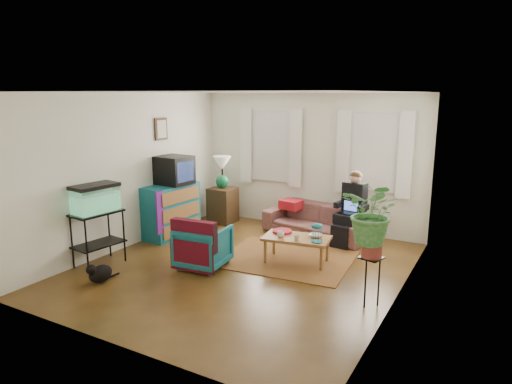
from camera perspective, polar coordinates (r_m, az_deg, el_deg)
The scene contains 31 objects.
floor at distance 6.98m, azimuth -1.62°, elevation -9.47°, with size 4.50×5.00×0.01m, color #4F2B14.
ceiling at distance 6.49m, azimuth -1.76°, elevation 12.38°, with size 4.50×5.00×0.01m, color white.
wall_back at distance 8.83m, azimuth 6.66°, elevation 3.79°, with size 4.50×0.01×2.60m, color silver.
wall_front at distance 4.71m, azimuth -17.49°, elevation -4.14°, with size 4.50×0.01×2.60m, color silver.
wall_left at distance 7.99m, azimuth -15.71°, elevation 2.53°, with size 0.01×5.00×2.60m, color silver.
wall_right at distance 5.82m, azimuth 17.72°, elevation -1.08°, with size 0.01×5.00×2.60m, color silver.
window_left at distance 9.11m, azimuth 1.98°, elevation 5.71°, with size 1.08×0.04×1.38m, color white.
window_right at distance 8.38m, azimuth 14.59°, elevation 4.76°, with size 1.08×0.04×1.38m, color white.
curtains_left at distance 9.04m, azimuth 1.75°, elevation 5.66°, with size 1.36×0.06×1.50m, color white.
curtains_right at distance 8.30m, azimuth 14.45°, elevation 4.70°, with size 1.36×0.06×1.50m, color white.
picture_frame at distance 8.51m, azimuth -11.75°, elevation 7.71°, with size 0.04×0.32×0.40m, color #3D2616.
area_rug at distance 7.35m, azimuth 3.85°, elevation -8.31°, with size 2.00×1.60×0.01m, color brown.
sofa at distance 8.47m, azimuth 7.55°, elevation -2.93°, with size 1.95×0.77×0.76m, color brown.
seated_person at distance 8.09m, azimuth 11.84°, elevation -2.35°, with size 0.49×0.60×1.16m, color black, non-canonical shape.
side_table at distance 9.31m, azimuth -4.18°, elevation -1.64°, with size 0.49×0.49×0.72m, color #422E19.
table_lamp at distance 9.17m, azimuth -4.24°, elevation 2.39°, with size 0.37×0.37×0.65m, color white, non-canonical shape.
dresser at distance 8.52m, azimuth -10.66°, elevation -2.27°, with size 0.53×1.07×0.96m, color #11596A.
crt_tv at distance 8.43m, azimuth -10.24°, elevation 2.72°, with size 0.59×0.53×0.51m, color black.
aquarium_stand at distance 7.38m, azimuth -19.09°, elevation -5.53°, with size 0.42×0.75×0.83m, color black.
aquarium at distance 7.22m, azimuth -19.44°, elevation -0.71°, with size 0.37×0.68×0.44m, color #7FD899.
black_cat at distance 6.78m, azimuth -18.87°, elevation -9.42°, with size 0.24×0.37×0.31m, color black.
armchair at distance 6.96m, azimuth -6.61°, elevation -6.53°, with size 0.69×0.65×0.71m, color #12696F.
serape_throw at distance 6.69m, azimuth -7.83°, elevation -6.00°, with size 0.71×0.16×0.59m, color #9E0A0A.
coffee_table at distance 7.15m, azimuth 5.07°, elevation -7.19°, with size 1.01×0.55×0.42m, color brown.
cup_a at distance 7.05m, azimuth 3.10°, elevation -5.28°, with size 0.11×0.11×0.09m, color white.
cup_b at distance 6.91m, azimuth 5.10°, elevation -5.70°, with size 0.09×0.09×0.09m, color beige.
bowl at distance 7.10m, azimuth 7.45°, elevation -5.42°, with size 0.20×0.20×0.05m, color white.
snack_tray at distance 7.28m, azimuth 3.31°, elevation -4.93°, with size 0.31×0.31×0.04m, color #B21414.
birdcage at distance 6.83m, azimuth 7.63°, elevation -5.06°, with size 0.17×0.17×0.29m, color #115B6B, non-canonical shape.
plant_stand at distance 5.90m, azimuth 14.05°, elevation -10.75°, with size 0.27×0.27×0.63m, color black.
potted_plant at distance 5.66m, azimuth 14.44°, elevation -3.74°, with size 0.72×0.62×0.80m, color #599947.
Camera 1 is at (3.33, -5.57, 2.58)m, focal length 32.00 mm.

